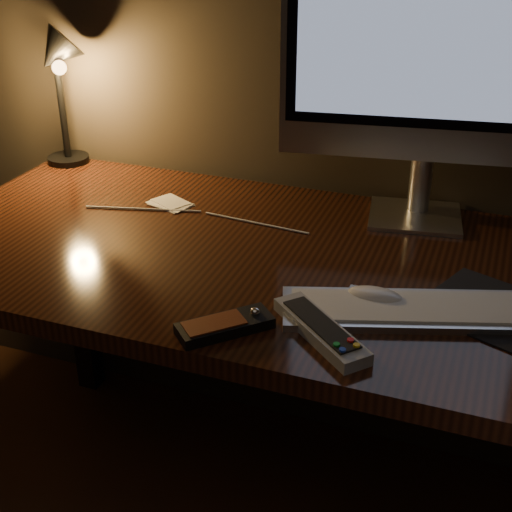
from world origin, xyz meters
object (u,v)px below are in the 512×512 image
(keyboard, at_px, (418,310))
(mouse, at_px, (375,298))
(desk, at_px, (295,295))
(monitor, at_px, (434,44))
(desk_lamp, at_px, (58,73))
(media_remote, at_px, (225,325))
(tv_remote, at_px, (321,330))

(keyboard, distance_m, mouse, 0.08)
(desk, bearing_deg, keyboard, -34.59)
(monitor, bearing_deg, desk_lamp, 169.86)
(media_remote, distance_m, tv_remote, 0.16)
(desk, distance_m, desk_lamp, 0.84)
(tv_remote, bearing_deg, media_remote, -123.58)
(mouse, distance_m, tv_remote, 0.15)
(desk, distance_m, mouse, 0.31)
(desk_lamp, bearing_deg, keyboard, -4.94)
(mouse, height_order, tv_remote, tv_remote)
(media_remote, bearing_deg, mouse, -6.15)
(keyboard, distance_m, desk_lamp, 1.12)
(mouse, xyz_separation_m, tv_remote, (-0.06, -0.14, 0.00))
(mouse, relative_size, tv_remote, 0.51)
(desk, height_order, media_remote, media_remote)
(mouse, bearing_deg, keyboard, -7.62)
(tv_remote, bearing_deg, desk, 155.61)
(tv_remote, relative_size, desk_lamp, 0.54)
(keyboard, bearing_deg, mouse, 153.78)
(monitor, xyz_separation_m, media_remote, (-0.23, -0.58, -0.38))
(desk, xyz_separation_m, tv_remote, (0.14, -0.33, 0.14))
(keyboard, bearing_deg, tv_remote, -156.61)
(monitor, height_order, tv_remote, monitor)
(desk, height_order, mouse, mouse)
(tv_remote, bearing_deg, monitor, 124.09)
(desk_lamp, bearing_deg, mouse, -6.15)
(monitor, xyz_separation_m, mouse, (-0.01, -0.40, -0.38))
(monitor, xyz_separation_m, keyboard, (0.07, -0.41, -0.38))
(monitor, distance_m, desk_lamp, 0.94)
(monitor, bearing_deg, desk, -144.70)
(keyboard, height_order, tv_remote, tv_remote)
(mouse, bearing_deg, tv_remote, -114.15)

